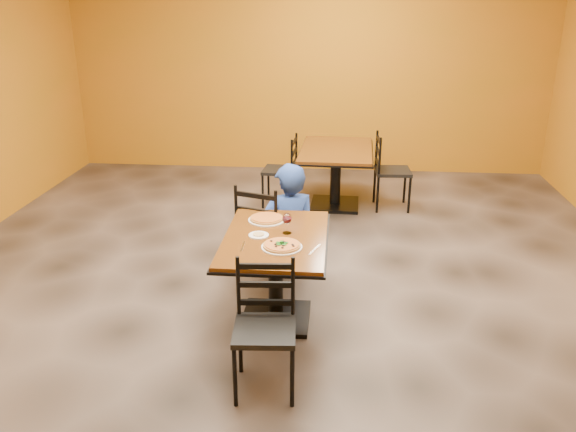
# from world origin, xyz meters

# --- Properties ---
(floor) EXTENTS (7.00, 8.00, 0.01)m
(floor) POSITION_xyz_m (0.00, 0.00, 0.00)
(floor) COLOR black
(floor) RESTS_ON ground
(wall_back) EXTENTS (7.00, 0.01, 3.00)m
(wall_back) POSITION_xyz_m (0.00, 4.00, 1.50)
(wall_back) COLOR #B26613
(wall_back) RESTS_ON ground
(table_main) EXTENTS (0.83, 1.23, 0.75)m
(table_main) POSITION_xyz_m (0.00, -0.50, 0.56)
(table_main) COLOR #572B0D
(table_main) RESTS_ON floor
(table_second) EXTENTS (0.95, 1.36, 0.75)m
(table_second) POSITION_xyz_m (0.45, 2.33, 0.56)
(table_second) COLOR #572B0D
(table_second) RESTS_ON floor
(chair_main_near) EXTENTS (0.44, 0.44, 0.90)m
(chair_main_near) POSITION_xyz_m (0.02, -1.40, 0.45)
(chair_main_near) COLOR black
(chair_main_near) RESTS_ON floor
(chair_main_far) EXTENTS (0.54, 0.54, 0.95)m
(chair_main_far) POSITION_xyz_m (-0.18, 0.27, 0.48)
(chair_main_far) COLOR black
(chair_main_far) RESTS_ON floor
(chair_second_left) EXTENTS (0.44, 0.44, 0.90)m
(chair_second_left) POSITION_xyz_m (-0.26, 2.33, 0.45)
(chair_second_left) COLOR black
(chair_second_left) RESTS_ON floor
(chair_second_right) EXTENTS (0.45, 0.45, 0.95)m
(chair_second_right) POSITION_xyz_m (1.16, 2.33, 0.47)
(chair_second_right) COLOR black
(chair_second_right) RESTS_ON floor
(diner) EXTENTS (0.65, 0.53, 1.08)m
(diner) POSITION_xyz_m (0.02, 0.46, 0.54)
(diner) COLOR navy
(diner) RESTS_ON floor
(plate_main) EXTENTS (0.31, 0.31, 0.01)m
(plate_main) POSITION_xyz_m (0.07, -0.71, 0.76)
(plate_main) COLOR white
(plate_main) RESTS_ON table_main
(pizza_main) EXTENTS (0.28, 0.28, 0.02)m
(pizza_main) POSITION_xyz_m (0.07, -0.71, 0.77)
(pizza_main) COLOR maroon
(pizza_main) RESTS_ON plate_main
(plate_far) EXTENTS (0.31, 0.31, 0.01)m
(plate_far) POSITION_xyz_m (-0.11, -0.16, 0.76)
(plate_far) COLOR white
(plate_far) RESTS_ON table_main
(pizza_far) EXTENTS (0.28, 0.28, 0.02)m
(pizza_far) POSITION_xyz_m (-0.11, -0.16, 0.77)
(pizza_far) COLOR #BB8B24
(pizza_far) RESTS_ON plate_far
(side_plate) EXTENTS (0.16, 0.16, 0.01)m
(side_plate) POSITION_xyz_m (-0.13, -0.50, 0.76)
(side_plate) COLOR white
(side_plate) RESTS_ON table_main
(dip) EXTENTS (0.09, 0.09, 0.01)m
(dip) POSITION_xyz_m (-0.13, -0.50, 0.76)
(dip) COLOR tan
(dip) RESTS_ON side_plate
(wine_glass) EXTENTS (0.08, 0.08, 0.18)m
(wine_glass) POSITION_xyz_m (0.08, -0.42, 0.84)
(wine_glass) COLOR white
(wine_glass) RESTS_ON table_main
(fork) EXTENTS (0.02, 0.19, 0.00)m
(fork) POSITION_xyz_m (-0.22, -0.71, 0.75)
(fork) COLOR silver
(fork) RESTS_ON table_main
(knife) EXTENTS (0.09, 0.20, 0.00)m
(knife) POSITION_xyz_m (0.32, -0.73, 0.75)
(knife) COLOR silver
(knife) RESTS_ON table_main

